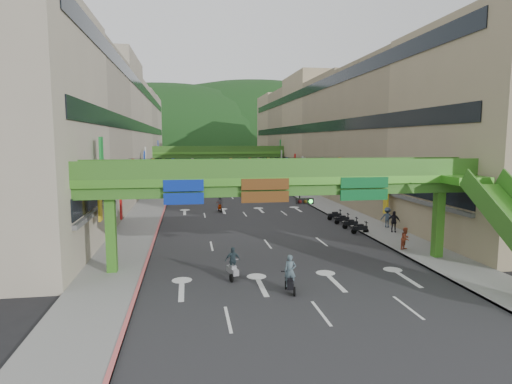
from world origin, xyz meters
The scene contains 23 objects.
ground centered at (0.00, 0.00, 0.00)m, with size 320.00×320.00×0.00m, color black.
road_slab centered at (0.00, 50.00, 0.01)m, with size 18.00×140.00×0.02m, color #28282B.
sidewalk_left centered at (-11.00, 50.00, 0.07)m, with size 4.00×140.00×0.15m, color gray.
sidewalk_right centered at (11.00, 50.00, 0.07)m, with size 4.00×140.00×0.15m, color gray.
curb_left centered at (-9.10, 50.00, 0.09)m, with size 0.20×140.00×0.18m, color #CC5959.
curb_right centered at (9.10, 50.00, 0.09)m, with size 0.20×140.00×0.18m, color gray.
building_row_left centered at (-18.93, 50.00, 9.46)m, with size 12.80×95.00×19.00m.
building_row_right centered at (18.93, 50.00, 9.46)m, with size 12.80×95.00×19.00m.
overpass_near centered at (0.93, 5.38, 5.21)m, with size 28.00×12.27×7.10m.
overpass_far centered at (0.00, 65.00, 5.40)m, with size 28.00×2.20×7.10m.
hill_left centered at (-15.00, 160.00, 0.00)m, with size 168.00×140.00×112.00m, color #1C4419.
hill_right centered at (25.00, 180.00, 0.00)m, with size 208.00×176.00×128.00m, color #1C4419.
bunting_string centered at (0.00, 30.00, 5.96)m, with size 26.00×0.36×0.47m.
scooter_rider_near centered at (-0.82, 1.00, 0.99)m, with size 0.74×1.59×2.11m.
scooter_rider_mid centered at (3.81, 37.14, 0.94)m, with size 0.78×1.60×1.84m.
scooter_rider_left centered at (-3.69, 3.75, 0.98)m, with size 1.02×1.58×1.98m.
scooter_rider_far centered at (-2.63, 28.23, 0.94)m, with size 0.82×1.59×1.88m.
parked_scooter_row centered at (8.80, 17.68, 0.52)m, with size 1.60×7.15×1.08m.
car_silver centered at (-7.00, 62.82, 0.66)m, with size 1.41×4.03×1.33m, color #95979C.
car_yellow centered at (4.98, 70.61, 0.69)m, with size 1.63×4.06×1.38m, color #CDD60F.
pedestrian_red centered at (9.80, 8.20, 0.84)m, with size 0.81×0.63×1.67m, color #A74429.
pedestrian_dark centered at (11.82, 14.08, 0.94)m, with size 1.10×0.46×1.88m, color black.
pedestrian_blue centered at (12.20, 16.10, 0.95)m, with size 0.88×0.57×1.89m, color #38475C.
Camera 1 is at (-6.20, -21.01, 8.33)m, focal length 30.00 mm.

